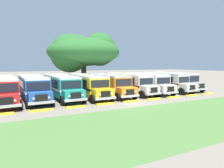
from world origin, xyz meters
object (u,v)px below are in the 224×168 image
(parked_bus_slot_5, at_px, (127,82))
(parked_bus_slot_8, at_px, (173,80))
(parked_bus_slot_2, at_px, (61,85))
(parked_bus_slot_6, at_px, (145,82))
(broad_shade_tree, at_px, (83,52))
(parked_bus_slot_4, at_px, (108,83))
(parked_bus_slot_3, at_px, (87,84))
(parked_bus_slot_7, at_px, (162,81))
(parked_bus_slot_0, at_px, (3,88))
(parked_bus_slot_1, at_px, (33,87))

(parked_bus_slot_5, relative_size, parked_bus_slot_8, 1.01)
(parked_bus_slot_2, height_order, parked_bus_slot_6, same)
(parked_bus_slot_5, distance_m, broad_shade_tree, 11.71)
(parked_bus_slot_4, bearing_deg, parked_bus_slot_3, -89.21)
(parked_bus_slot_4, xyz_separation_m, parked_bus_slot_7, (9.74, 0.02, 0.00))
(parked_bus_slot_3, distance_m, parked_bus_slot_6, 9.36)
(parked_bus_slot_0, height_order, parked_bus_slot_3, same)
(parked_bus_slot_0, relative_size, parked_bus_slot_1, 1.00)
(parked_bus_slot_4, bearing_deg, parked_bus_slot_0, -91.72)
(parked_bus_slot_0, xyz_separation_m, parked_bus_slot_4, (12.74, -0.12, 0.00))
(parked_bus_slot_3, bearing_deg, parked_bus_slot_2, -98.91)
(parked_bus_slot_3, xyz_separation_m, parked_bus_slot_8, (15.71, 0.76, 0.00))
(parked_bus_slot_6, bearing_deg, parked_bus_slot_7, 92.02)
(parked_bus_slot_0, distance_m, parked_bus_slot_8, 25.45)
(parked_bus_slot_8, bearing_deg, broad_shade_tree, -128.02)
(broad_shade_tree, bearing_deg, parked_bus_slot_4, -89.68)
(parked_bus_slot_3, xyz_separation_m, parked_bus_slot_7, (12.74, 0.12, 0.00))
(parked_bus_slot_0, height_order, broad_shade_tree, broad_shade_tree)
(broad_shade_tree, bearing_deg, parked_bus_slot_7, -46.32)
(parked_bus_slot_1, bearing_deg, parked_bus_slot_0, -86.54)
(parked_bus_slot_2, relative_size, parked_bus_slot_4, 1.00)
(parked_bus_slot_3, bearing_deg, parked_bus_slot_8, 92.74)
(parked_bus_slot_0, relative_size, parked_bus_slot_4, 1.01)
(parked_bus_slot_8, height_order, broad_shade_tree, broad_shade_tree)
(parked_bus_slot_1, relative_size, broad_shade_tree, 0.81)
(parked_bus_slot_1, xyz_separation_m, parked_bus_slot_7, (19.39, -0.43, 0.00))
(parked_bus_slot_5, distance_m, parked_bus_slot_6, 3.11)
(parked_bus_slot_1, height_order, parked_bus_slot_7, same)
(parked_bus_slot_2, distance_m, parked_bus_slot_8, 19.03)
(parked_bus_slot_2, relative_size, parked_bus_slot_5, 1.00)
(parked_bus_slot_3, relative_size, broad_shade_tree, 0.80)
(parked_bus_slot_2, distance_m, parked_bus_slot_3, 3.37)
(parked_bus_slot_8, bearing_deg, parked_bus_slot_1, -90.48)
(parked_bus_slot_2, bearing_deg, broad_shade_tree, 145.03)
(parked_bus_slot_4, relative_size, parked_bus_slot_6, 1.00)
(parked_bus_slot_2, distance_m, parked_bus_slot_7, 16.07)
(parked_bus_slot_5, xyz_separation_m, parked_bus_slot_6, (3.10, -0.20, 0.00))
(parked_bus_slot_1, xyz_separation_m, parked_bus_slot_6, (16.01, -0.45, 0.00))
(parked_bus_slot_4, distance_m, broad_shade_tree, 11.41)
(parked_bus_slot_2, xyz_separation_m, parked_bus_slot_3, (3.33, -0.52, 0.00))
(parked_bus_slot_0, xyz_separation_m, broad_shade_tree, (12.68, 10.16, 4.95))
(parked_bus_slot_1, xyz_separation_m, parked_bus_slot_5, (12.91, -0.25, 0.00))
(parked_bus_slot_0, distance_m, parked_bus_slot_6, 19.10)
(parked_bus_slot_4, height_order, broad_shade_tree, broad_shade_tree)
(parked_bus_slot_1, distance_m, parked_bus_slot_5, 12.91)
(parked_bus_slot_2, bearing_deg, parked_bus_slot_0, -89.86)
(parked_bus_slot_8, xyz_separation_m, broad_shade_tree, (-12.77, 9.63, 4.95))
(parked_bus_slot_2, xyz_separation_m, parked_bus_slot_8, (19.03, 0.24, 0.00))
(parked_bus_slot_6, bearing_deg, broad_shade_tree, -146.37)
(parked_bus_slot_7, height_order, parked_bus_slot_8, same)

